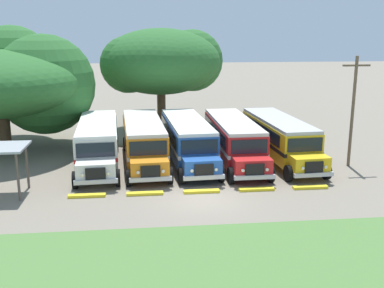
# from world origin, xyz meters

# --- Properties ---
(ground_plane) EXTENTS (220.00, 220.00, 0.00)m
(ground_plane) POSITION_xyz_m (0.00, 0.00, 0.00)
(ground_plane) COLOR slate
(foreground_grass_strip) EXTENTS (80.00, 8.69, 0.01)m
(foreground_grass_strip) POSITION_xyz_m (0.00, -7.70, 0.00)
(foreground_grass_strip) COLOR #4C7538
(foreground_grass_strip) RESTS_ON ground_plane
(parked_bus_slot_0) EXTENTS (3.23, 10.92, 2.82)m
(parked_bus_slot_0) POSITION_xyz_m (-6.14, 7.45, 1.58)
(parked_bus_slot_0) COLOR silver
(parked_bus_slot_0) RESTS_ON ground_plane
(parked_bus_slot_1) EXTENTS (3.19, 10.91, 2.82)m
(parked_bus_slot_1) POSITION_xyz_m (-3.10, 7.56, 1.58)
(parked_bus_slot_1) COLOR orange
(parked_bus_slot_1) RESTS_ON ground_plane
(parked_bus_slot_2) EXTENTS (3.24, 10.92, 2.82)m
(parked_bus_slot_2) POSITION_xyz_m (-0.11, 7.54, 1.58)
(parked_bus_slot_2) COLOR #23519E
(parked_bus_slot_2) RESTS_ON ground_plane
(parked_bus_slot_3) EXTENTS (2.81, 10.85, 2.82)m
(parked_bus_slot_3) POSITION_xyz_m (3.04, 7.27, 1.58)
(parked_bus_slot_3) COLOR red
(parked_bus_slot_3) RESTS_ON ground_plane
(parked_bus_slot_4) EXTENTS (3.23, 10.92, 2.82)m
(parked_bus_slot_4) POSITION_xyz_m (6.28, 7.34, 1.58)
(parked_bus_slot_4) COLOR yellow
(parked_bus_slot_4) RESTS_ON ground_plane
(curb_wheelstop_0) EXTENTS (2.00, 0.36, 0.15)m
(curb_wheelstop_0) POSITION_xyz_m (-6.23, 1.00, 0.07)
(curb_wheelstop_0) COLOR yellow
(curb_wheelstop_0) RESTS_ON ground_plane
(curb_wheelstop_1) EXTENTS (2.00, 0.36, 0.15)m
(curb_wheelstop_1) POSITION_xyz_m (-3.12, 1.00, 0.07)
(curb_wheelstop_1) COLOR yellow
(curb_wheelstop_1) RESTS_ON ground_plane
(curb_wheelstop_2) EXTENTS (2.00, 0.36, 0.15)m
(curb_wheelstop_2) POSITION_xyz_m (0.00, 1.00, 0.07)
(curb_wheelstop_2) COLOR yellow
(curb_wheelstop_2) RESTS_ON ground_plane
(curb_wheelstop_3) EXTENTS (2.00, 0.36, 0.15)m
(curb_wheelstop_3) POSITION_xyz_m (3.12, 1.00, 0.07)
(curb_wheelstop_3) COLOR yellow
(curb_wheelstop_3) RESTS_ON ground_plane
(curb_wheelstop_4) EXTENTS (2.00, 0.36, 0.15)m
(curb_wheelstop_4) POSITION_xyz_m (6.23, 1.00, 0.07)
(curb_wheelstop_4) COLOR yellow
(curb_wheelstop_4) RESTS_ON ground_plane
(broad_shade_tree) EXTENTS (11.02, 10.20, 9.00)m
(broad_shade_tree) POSITION_xyz_m (-1.23, 18.62, 6.12)
(broad_shade_tree) COLOR brown
(broad_shade_tree) RESTS_ON ground_plane
(secondary_tree) EXTENTS (13.43, 13.52, 9.22)m
(secondary_tree) POSITION_xyz_m (-13.38, 12.55, 5.18)
(secondary_tree) COLOR brown
(secondary_tree) RESTS_ON ground_plane
(utility_pole) EXTENTS (1.80, 0.20, 7.20)m
(utility_pole) POSITION_xyz_m (10.38, 5.13, 3.85)
(utility_pole) COLOR brown
(utility_pole) RESTS_ON ground_plane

